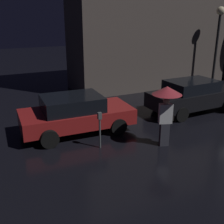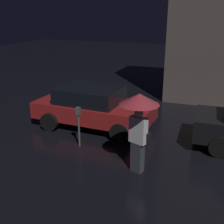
# 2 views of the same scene
# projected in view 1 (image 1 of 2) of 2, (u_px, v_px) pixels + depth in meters

# --- Properties ---
(building_facade_left) EXTENTS (9.32, 3.00, 8.14)m
(building_facade_left) POSITION_uv_depth(u_px,v_px,m) (150.00, 15.00, 16.14)
(building_facade_left) COLOR #564C47
(building_facade_left) RESTS_ON ground
(parked_car_red) EXTENTS (4.11, 2.04, 1.39)m
(parked_car_red) POSITION_uv_depth(u_px,v_px,m) (76.00, 113.00, 10.26)
(parked_car_red) COLOR maroon
(parked_car_red) RESTS_ON ground
(parked_car_black) EXTENTS (4.19, 1.88, 1.43)m
(parked_car_black) POSITION_uv_depth(u_px,v_px,m) (193.00, 95.00, 12.44)
(parked_car_black) COLOR black
(parked_car_black) RESTS_ON ground
(pedestrian_with_umbrella) EXTENTS (0.95, 0.95, 2.02)m
(pedestrian_with_umbrella) POSITION_uv_depth(u_px,v_px,m) (166.00, 101.00, 8.90)
(pedestrian_with_umbrella) COLOR #383842
(pedestrian_with_umbrella) RESTS_ON ground
(parking_meter) EXTENTS (0.12, 0.10, 1.22)m
(parking_meter) POSITION_uv_depth(u_px,v_px,m) (100.00, 126.00, 8.98)
(parking_meter) COLOR #4C5154
(parking_meter) RESTS_ON ground
(street_lamp_near) EXTENTS (0.45, 0.45, 4.54)m
(street_lamp_near) POSITION_uv_depth(u_px,v_px,m) (218.00, 31.00, 15.54)
(street_lamp_near) COLOR black
(street_lamp_near) RESTS_ON ground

